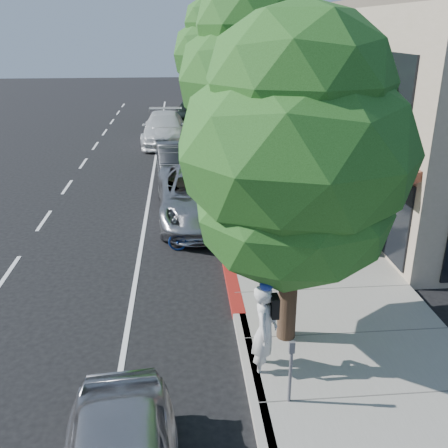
{
  "coord_description": "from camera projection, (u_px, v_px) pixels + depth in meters",
  "views": [
    {
      "loc": [
        -1.24,
        -11.06,
        6.44
      ],
      "look_at": [
        -0.13,
        1.72,
        1.35
      ],
      "focal_mm": 40.0,
      "sensor_mm": 36.0,
      "label": 1
    }
  ],
  "objects": [
    {
      "name": "silver_suv",
      "position": [
        200.0,
        195.0,
        17.66
      ],
      "size": [
        3.2,
        6.42,
        1.75
      ],
      "primitive_type": "imported",
      "rotation": [
        0.0,
        0.0,
        0.05
      ],
      "color": "#A5A6AA",
      "rests_on": "ground"
    },
    {
      "name": "street_tree_5",
      "position": [
        207.0,
        52.0,
        37.0
      ],
      "size": [
        4.36,
        4.36,
        7.45
      ],
      "color": "black",
      "rests_on": "ground"
    },
    {
      "name": "dark_suv_far",
      "position": [
        191.0,
        112.0,
        35.31
      ],
      "size": [
        2.59,
        5.07,
        1.65
      ],
      "primitive_type": "imported",
      "rotation": [
        0.0,
        0.0,
        -0.13
      ],
      "color": "black",
      "rests_on": "ground"
    },
    {
      "name": "street_tree_1",
      "position": [
        252.0,
        82.0,
        14.68
      ],
      "size": [
        4.51,
        4.51,
        7.84
      ],
      "color": "black",
      "rests_on": "ground"
    },
    {
      "name": "cyclist",
      "position": [
        265.0,
        331.0,
        9.59
      ],
      "size": [
        0.67,
        0.83,
        1.96
      ],
      "primitive_type": "imported",
      "rotation": [
        0.0,
        0.0,
        1.24
      ],
      "color": "silver",
      "rests_on": "ground"
    },
    {
      "name": "street_tree_2",
      "position": [
        231.0,
        91.0,
        20.58
      ],
      "size": [
        3.78,
        3.78,
        6.39
      ],
      "color": "black",
      "rests_on": "ground"
    },
    {
      "name": "street_tree_0",
      "position": [
        295.0,
        154.0,
        9.39
      ],
      "size": [
        4.6,
        4.6,
        6.93
      ],
      "color": "black",
      "rests_on": "ground"
    },
    {
      "name": "curb_red_segment",
      "position": [
        231.0,
        277.0,
        13.61
      ],
      "size": [
        0.32,
        4.0,
        0.15
      ],
      "primitive_type": "cube",
      "color": "maroon",
      "rests_on": "ground"
    },
    {
      "name": "bicycle",
      "position": [
        196.0,
        237.0,
        15.26
      ],
      "size": [
        1.72,
        0.68,
        0.89
      ],
      "primitive_type": "imported",
      "rotation": [
        0.0,
        0.0,
        1.52
      ],
      "color": "navy",
      "rests_on": "ground"
    },
    {
      "name": "street_tree_3",
      "position": [
        220.0,
        56.0,
        25.75
      ],
      "size": [
        4.98,
        4.98,
        8.12
      ],
      "color": "black",
      "rests_on": "ground"
    },
    {
      "name": "storefront_building",
      "position": [
        367.0,
        81.0,
        28.87
      ],
      "size": [
        10.0,
        36.0,
        7.0
      ],
      "primitive_type": "cube",
      "color": "tan",
      "rests_on": "ground"
    },
    {
      "name": "pedestrian",
      "position": [
        301.0,
        190.0,
        17.82
      ],
      "size": [
        0.97,
        0.84,
        1.71
      ],
      "primitive_type": "imported",
      "rotation": [
        0.0,
        0.0,
        3.4
      ],
      "color": "black",
      "rests_on": "sidewalk"
    },
    {
      "name": "ground",
      "position": [
        235.0,
        298.0,
        12.71
      ],
      "size": [
        120.0,
        120.0,
        0.0
      ],
      "primitive_type": "plane",
      "color": "black",
      "rests_on": "ground"
    },
    {
      "name": "sidewalk",
      "position": [
        270.0,
        195.0,
        20.28
      ],
      "size": [
        4.6,
        56.0,
        0.15
      ],
      "primitive_type": "cube",
      "color": "gray",
      "rests_on": "ground"
    },
    {
      "name": "curb",
      "position": [
        214.0,
        196.0,
        20.09
      ],
      "size": [
        0.3,
        56.0,
        0.15
      ],
      "primitive_type": "cube",
      "color": "#9E998E",
      "rests_on": "ground"
    },
    {
      "name": "dark_sedan",
      "position": [
        179.0,
        164.0,
        21.82
      ],
      "size": [
        2.17,
        5.17,
        1.66
      ],
      "primitive_type": "imported",
      "rotation": [
        0.0,
        0.0,
        0.08
      ],
      "color": "black",
      "rests_on": "ground"
    },
    {
      "name": "street_tree_4",
      "position": [
        212.0,
        50.0,
        31.3
      ],
      "size": [
        4.28,
        4.28,
        7.96
      ],
      "color": "black",
      "rests_on": "ground"
    },
    {
      "name": "white_pickup",
      "position": [
        164.0,
        128.0,
        29.27
      ],
      "size": [
        2.52,
        6.03,
        1.74
      ],
      "primitive_type": "imported",
      "rotation": [
        0.0,
        0.0,
        -0.01
      ],
      "color": "silver",
      "rests_on": "ground"
    }
  ]
}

